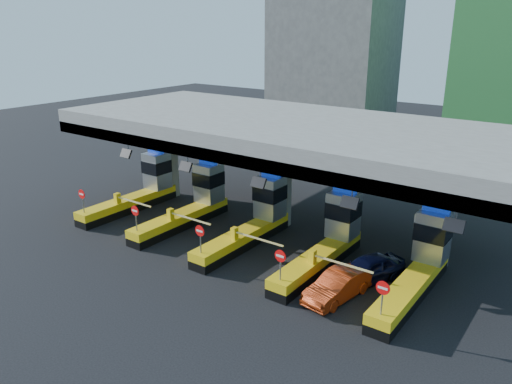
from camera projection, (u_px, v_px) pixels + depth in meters
The scene contains 10 objects.
ground at pixel (253, 241), 30.10m from camera, with size 120.00×120.00×0.00m, color black.
toll_canopy at pixel (281, 133), 30.33m from camera, with size 28.00×12.09×7.00m.
toll_lane_far_left at pixel (142, 187), 35.44m from camera, with size 4.43×8.00×4.16m.
toll_lane_left at pixel (194, 201), 32.65m from camera, with size 4.43×8.00×4.16m.
toll_lane_center at pixel (256, 218), 29.87m from camera, with size 4.43×8.00×4.16m.
toll_lane_right at pixel (330, 238), 27.08m from camera, with size 4.43×8.00×4.16m.
toll_lane_far_right at pixel (421, 263), 24.29m from camera, with size 4.43×8.00×4.16m.
bg_building_concrete at pixel (333, 52), 62.59m from camera, with size 14.00×10.00×18.00m, color #4C4C49.
van at pixel (368, 269), 25.14m from camera, with size 1.64×4.09×1.39m, color black.
red_car at pixel (338, 286), 23.62m from camera, with size 1.39×3.98×1.31m, color maroon.
Camera 1 is at (16.38, -22.17, 12.45)m, focal length 35.00 mm.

